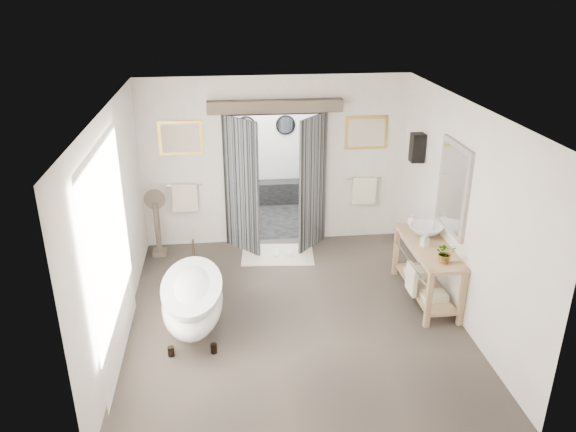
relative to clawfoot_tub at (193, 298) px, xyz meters
The scene contains 13 objects.
ground_plane 1.42m from the clawfoot_tub, ahead, with size 5.00×5.00×0.00m, color brown.
room_shell 1.94m from the clawfoot_tub, ahead, with size 4.52×5.02×2.91m.
shower_room 4.33m from the clawfoot_tub, 71.73° to the left, with size 2.22×2.01×2.51m.
back_wall_dressing 2.98m from the clawfoot_tub, 60.75° to the left, with size 3.82×0.71×2.52m.
clawfoot_tub is the anchor object (origin of this frame).
vanity 3.32m from the clawfoot_tub, ahead, with size 0.57×1.60×0.85m.
pedestal_mirror 2.32m from the clawfoot_tub, 106.70° to the left, with size 0.35×0.23×1.18m.
rug 2.40m from the clawfoot_tub, 56.20° to the left, with size 1.20×0.80×0.01m, color beige.
slippers 2.46m from the clawfoot_tub, 54.45° to the left, with size 0.36×0.26×0.05m.
basin 3.46m from the clawfoot_tub, 10.89° to the left, with size 0.49×0.49×0.17m, color white.
plant 3.39m from the clawfoot_tub, ahead, with size 0.26×0.23×0.29m, color gray.
soap_bottle_a 3.29m from the clawfoot_tub, ahead, with size 0.09×0.09×0.20m, color gray.
soap_bottle_b 3.49m from the clawfoot_tub, 17.71° to the left, with size 0.14×0.14×0.18m, color gray.
Camera 1 is at (-0.83, -6.59, 4.31)m, focal length 35.00 mm.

